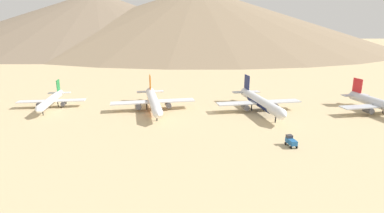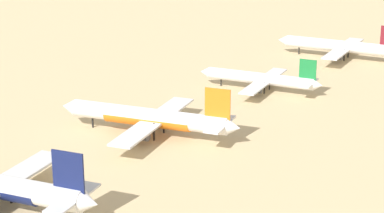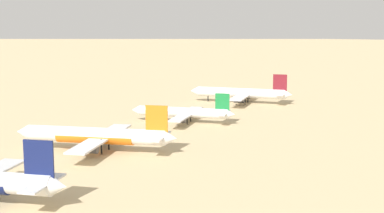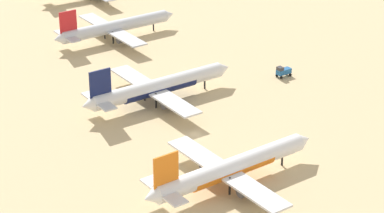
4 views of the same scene
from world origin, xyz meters
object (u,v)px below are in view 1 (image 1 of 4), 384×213
Objects in this scene: parked_jet_3 at (260,102)px; parked_jet_4 at (383,105)px; service_truck at (291,141)px; parked_jet_1 at (51,100)px; parked_jet_2 at (153,101)px.

parked_jet_3 is 1.05× the size of parked_jet_4.
parked_jet_1 is at bearing -121.69° from service_truck.
parked_jet_4 is 70.32m from service_truck.
parked_jet_2 is 54.72m from parked_jet_3.
service_truck is at bearing 43.39° from parked_jet_2.
parked_jet_4 is (30.69, 166.63, 0.85)m from parked_jet_1.
parked_jet_4 is at bearing 78.41° from parked_jet_3.
parked_jet_3 is at bearing -101.59° from parked_jet_4.
service_truck is at bearing -4.13° from parked_jet_3.
parked_jet_4 is (11.89, 57.95, -0.18)m from parked_jet_3.
parked_jet_2 is 1.03× the size of parked_jet_4.
parked_jet_3 reaches higher than service_truck.
parked_jet_1 is 8.03× the size of service_truck.
parked_jet_2 is at bearing 78.35° from parked_jet_1.
parked_jet_4 reaches higher than service_truck.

